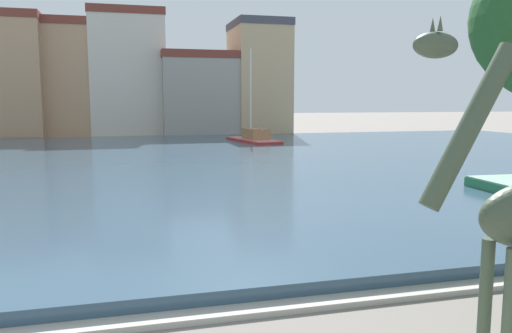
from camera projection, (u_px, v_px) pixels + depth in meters
name	position (u px, v px, depth m)	size (l,w,h in m)	color
harbor_water	(157.00, 163.00, 30.35)	(78.58, 43.32, 0.40)	#334C60
quay_edge_coping	(237.00, 312.00, 9.37)	(78.58, 0.50, 0.12)	#ADA89E
sailboat_red	(251.00, 140.00, 44.78)	(3.58, 8.45, 8.43)	red
townhouse_tall_gabled	(10.00, 77.00, 50.12)	(6.61, 5.93, 12.49)	tan
townhouse_end_terrace	(83.00, 80.00, 54.06)	(8.61, 8.11, 12.20)	tan
townhouse_wide_warehouse	(128.00, 74.00, 54.48)	(7.81, 6.85, 13.44)	beige
townhouse_corner_house	(204.00, 95.00, 54.51)	(9.16, 5.75, 9.08)	gray
townhouse_narrow_midrow	(259.00, 79.00, 56.61)	(5.90, 7.63, 12.64)	tan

